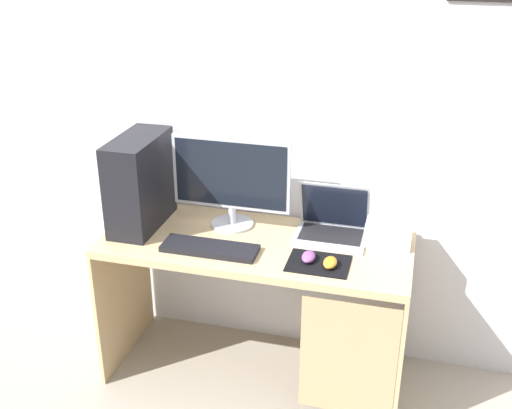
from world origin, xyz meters
name	(u,v)px	position (x,y,z in m)	size (l,w,h in m)	color
ground_plane	(256,371)	(0.00, 0.00, 0.00)	(8.00, 8.00, 0.00)	#9E9384
wall_back	(275,96)	(0.00, 0.33, 1.30)	(4.00, 0.05, 2.60)	silver
desk	(259,272)	(0.02, -0.01, 0.57)	(1.38, 0.58, 0.72)	tan
pc_tower	(140,182)	(-0.56, 0.03, 0.94)	(0.18, 0.40, 0.43)	black
monitor	(231,181)	(-0.15, 0.12, 0.95)	(0.55, 0.20, 0.43)	#B7BCC6
laptop	(332,226)	(0.32, 0.14, 0.77)	(0.32, 0.25, 0.24)	#B7BCC6
projector	(388,233)	(0.57, 0.13, 0.77)	(0.20, 0.14, 0.10)	white
keyboard	(210,248)	(-0.17, -0.14, 0.74)	(0.42, 0.14, 0.02)	black
mousepad	(319,263)	(0.31, -0.13, 0.73)	(0.26, 0.20, 0.01)	black
mouse_left	(309,257)	(0.26, -0.12, 0.75)	(0.06, 0.10, 0.03)	#8C4C99
mouse_right	(330,263)	(0.36, -0.14, 0.75)	(0.06, 0.10, 0.03)	orange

